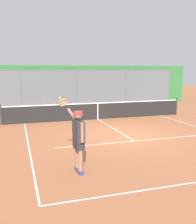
{
  "coord_description": "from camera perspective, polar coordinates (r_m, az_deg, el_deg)",
  "views": [
    {
      "loc": [
        4.47,
        10.24,
        2.85
      ],
      "look_at": [
        1.15,
        -0.25,
        1.05
      ],
      "focal_mm": 41.92,
      "sensor_mm": 36.0,
      "label": 1
    }
  ],
  "objects": [
    {
      "name": "tennis_player",
      "position": [
        7.23,
        -4.32,
        -5.32
      ],
      "size": [
        0.56,
        1.4,
        2.03
      ],
      "rotation": [
        0.0,
        0.0,
        -1.48
      ],
      "color": "navy",
      "rests_on": "ground"
    },
    {
      "name": "tennis_net",
      "position": [
        15.05,
        -0.07,
        0.28
      ],
      "size": [
        10.59,
        0.09,
        1.07
      ],
      "color": "#2D2D2D",
      "rests_on": "ground"
    },
    {
      "name": "court_line_markings",
      "position": [
        10.37,
        8.77,
        -6.75
      ],
      "size": [
        8.24,
        8.96,
        0.01
      ],
      "color": "white",
      "rests_on": "ground"
    },
    {
      "name": "ground_plane",
      "position": [
        11.52,
        5.85,
        -5.07
      ],
      "size": [
        60.0,
        60.0,
        0.0
      ],
      "primitive_type": "plane",
      "color": "#A8603D"
    },
    {
      "name": "tennis_ball_near_baseline",
      "position": [
        12.73,
        4.2,
        -3.52
      ],
      "size": [
        0.07,
        0.07,
        0.07
      ],
      "primitive_type": "sphere",
      "color": "#D6E042",
      "rests_on": "ground"
    },
    {
      "name": "fence_backdrop",
      "position": [
        20.76,
        -5.12,
        5.69
      ],
      "size": [
        19.27,
        1.37,
        3.15
      ],
      "color": "#565B60",
      "rests_on": "ground"
    }
  ]
}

